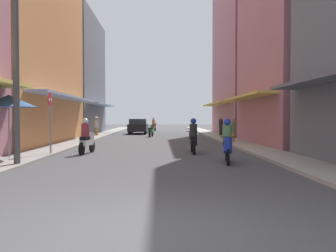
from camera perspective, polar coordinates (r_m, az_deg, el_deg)
The scene contains 18 objects.
ground_plane at distance 24.60m, azimuth -1.87°, elevation -2.31°, with size 103.82×103.82×0.00m, color #4C4C4F.
sidewalk_left at distance 25.13m, azimuth -13.29°, elevation -2.14°, with size 1.62×55.19×0.12m, color #9E9991.
sidewalk_right at distance 25.05m, azimuth 9.58°, elevation -2.13°, with size 1.62×55.19×0.12m, color #ADA89E.
building_left_mid at distance 23.61m, azimuth -24.63°, elevation 15.29°, with size 7.05×12.48×14.65m.
building_left_far at distance 34.64m, azimuth -16.58°, elevation 7.90°, with size 7.05×10.73×11.08m.
building_right_far at distance 32.84m, azimuth 14.07°, elevation 11.89°, with size 7.05×11.07×15.18m.
motorbike_red at distance 39.45m, azimuth -2.34°, elevation 0.14°, with size 0.62×1.79×1.58m.
motorbike_blue at distance 12.53m, azimuth 9.69°, elevation -2.77°, with size 0.57×1.80×1.58m.
motorbike_black at distance 15.65m, azimuth 4.12°, elevation -1.91°, with size 0.55×1.81×1.58m.
motorbike_green at distance 28.52m, azimuth -2.78°, elevation -0.78°, with size 0.58×1.80×0.96m.
motorbike_white at distance 15.75m, azimuth -13.16°, elevation -1.92°, with size 0.58×1.80×1.58m.
parked_car at distance 33.97m, azimuth -4.89°, elevation -0.02°, with size 1.81×4.12×1.45m.
pedestrian_foreground at distance 28.99m, azimuth 8.66°, elevation 0.22°, with size 0.44×0.44×1.77m.
pedestrian_midway at distance 21.25m, azimuth 10.49°, elevation -0.85°, with size 0.34×0.34×1.55m.
pedestrian_crossing at distance 29.43m, azimuth -11.66°, elevation 0.16°, with size 0.44×0.44×1.71m.
vendor_umbrella at distance 14.15m, azimuth -24.64°, elevation 3.75°, with size 1.97×1.97×2.45m.
utility_pole at distance 12.40m, azimuth -23.65°, elevation 10.61°, with size 0.20×1.20×7.09m.
street_sign_no_entry at distance 15.17m, azimuth -18.72°, elevation 1.74°, with size 0.07×0.60×2.65m.
Camera 1 is at (0.21, -4.94, 1.63)m, focal length 37.20 mm.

